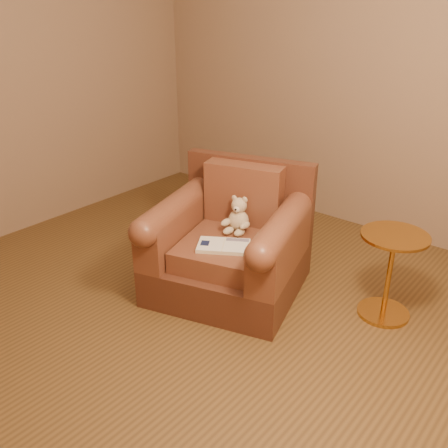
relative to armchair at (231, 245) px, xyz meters
The scene contains 6 objects.
floor 0.59m from the armchair, 85.35° to the right, with size 4.00×4.00×0.00m, color brown.
room 1.48m from the armchair, 85.35° to the right, with size 4.02×4.02×2.71m.
armchair is the anchor object (origin of this frame).
teddy_bear 0.19m from the armchair, 92.70° to the left, with size 0.18×0.21×0.25m.
guidebook 0.21m from the armchair, 64.65° to the right, with size 0.38×0.34×0.03m.
side_table 1.02m from the armchair, 20.30° to the left, with size 0.40×0.40×0.56m.
Camera 1 is at (1.82, -1.83, 1.86)m, focal length 40.00 mm.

